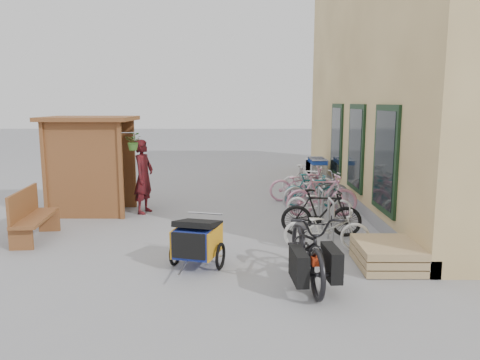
{
  "coord_description": "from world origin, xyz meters",
  "views": [
    {
      "loc": [
        0.56,
        -8.97,
        2.75
      ],
      "look_at": [
        0.5,
        1.5,
        1.0
      ],
      "focal_mm": 35.0,
      "sensor_mm": 36.0,
      "label": 1
    }
  ],
  "objects_px": {
    "bench": "(31,215)",
    "pallet_stack": "(387,255)",
    "kiosk": "(87,151)",
    "child_trailer": "(197,239)",
    "person_kiosk": "(144,177)",
    "cargo_bike": "(308,246)",
    "bike_0": "(326,228)",
    "bike_2": "(319,203)",
    "bike_3": "(322,195)",
    "bike_1": "(321,213)",
    "shopping_carts": "(315,169)",
    "bike_6": "(302,184)",
    "bike_5": "(312,190)",
    "bike_4": "(316,191)",
    "bike_7": "(308,181)"
  },
  "relations": [
    {
      "from": "bike_4",
      "to": "bike_6",
      "type": "height_order",
      "value": "bike_4"
    },
    {
      "from": "pallet_stack",
      "to": "cargo_bike",
      "type": "height_order",
      "value": "cargo_bike"
    },
    {
      "from": "cargo_bike",
      "to": "bike_2",
      "type": "xyz_separation_m",
      "value": [
        0.8,
        3.84,
        -0.16
      ]
    },
    {
      "from": "bike_6",
      "to": "bike_7",
      "type": "distance_m",
      "value": 0.6
    },
    {
      "from": "person_kiosk",
      "to": "bench",
      "type": "bearing_deg",
      "value": 158.07
    },
    {
      "from": "bike_4",
      "to": "bike_3",
      "type": "bearing_deg",
      "value": 164.75
    },
    {
      "from": "bike_4",
      "to": "bike_7",
      "type": "relative_size",
      "value": 1.18
    },
    {
      "from": "bench",
      "to": "bike_3",
      "type": "xyz_separation_m",
      "value": [
        6.16,
        1.99,
        0.0
      ]
    },
    {
      "from": "bench",
      "to": "child_trailer",
      "type": "distance_m",
      "value": 3.8
    },
    {
      "from": "person_kiosk",
      "to": "cargo_bike",
      "type": "bearing_deg",
      "value": -127.66
    },
    {
      "from": "bike_6",
      "to": "bike_4",
      "type": "bearing_deg",
      "value": -169.78
    },
    {
      "from": "kiosk",
      "to": "bike_6",
      "type": "height_order",
      "value": "kiosk"
    },
    {
      "from": "pallet_stack",
      "to": "bike_1",
      "type": "xyz_separation_m",
      "value": [
        -0.82,
        1.82,
        0.29
      ]
    },
    {
      "from": "bench",
      "to": "kiosk",
      "type": "bearing_deg",
      "value": 73.81
    },
    {
      "from": "pallet_stack",
      "to": "bike_1",
      "type": "relative_size",
      "value": 0.72
    },
    {
      "from": "child_trailer",
      "to": "bike_2",
      "type": "height_order",
      "value": "child_trailer"
    },
    {
      "from": "child_trailer",
      "to": "bike_7",
      "type": "relative_size",
      "value": 0.95
    },
    {
      "from": "kiosk",
      "to": "bike_5",
      "type": "distance_m",
      "value": 5.82
    },
    {
      "from": "bike_6",
      "to": "bench",
      "type": "bearing_deg",
      "value": 119.44
    },
    {
      "from": "pallet_stack",
      "to": "bike_1",
      "type": "bearing_deg",
      "value": 114.18
    },
    {
      "from": "bike_1",
      "to": "bike_4",
      "type": "height_order",
      "value": "bike_1"
    },
    {
      "from": "cargo_bike",
      "to": "bike_4",
      "type": "bearing_deg",
      "value": 75.28
    },
    {
      "from": "bike_0",
      "to": "bike_2",
      "type": "bearing_deg",
      "value": 0.82
    },
    {
      "from": "bench",
      "to": "shopping_carts",
      "type": "relative_size",
      "value": 0.94
    },
    {
      "from": "cargo_bike",
      "to": "bike_5",
      "type": "xyz_separation_m",
      "value": [
        0.83,
        5.25,
        -0.12
      ]
    },
    {
      "from": "bike_0",
      "to": "bike_1",
      "type": "distance_m",
      "value": 0.91
    },
    {
      "from": "bike_6",
      "to": "shopping_carts",
      "type": "bearing_deg",
      "value": -20.25
    },
    {
      "from": "cargo_bike",
      "to": "bike_5",
      "type": "bearing_deg",
      "value": 76.54
    },
    {
      "from": "kiosk",
      "to": "bike_5",
      "type": "relative_size",
      "value": 1.7
    },
    {
      "from": "kiosk",
      "to": "bike_4",
      "type": "height_order",
      "value": "kiosk"
    },
    {
      "from": "pallet_stack",
      "to": "person_kiosk",
      "type": "bearing_deg",
      "value": 141.63
    },
    {
      "from": "person_kiosk",
      "to": "bike_6",
      "type": "bearing_deg",
      "value": -55.65
    },
    {
      "from": "bike_4",
      "to": "bike_5",
      "type": "bearing_deg",
      "value": -1.73
    },
    {
      "from": "kiosk",
      "to": "child_trailer",
      "type": "bearing_deg",
      "value": -51.59
    },
    {
      "from": "kiosk",
      "to": "bike_2",
      "type": "xyz_separation_m",
      "value": [
        5.64,
        -0.7,
        -1.14
      ]
    },
    {
      "from": "kiosk",
      "to": "bike_3",
      "type": "relative_size",
      "value": 1.42
    },
    {
      "from": "bench",
      "to": "child_trailer",
      "type": "xyz_separation_m",
      "value": [
        3.48,
        -1.52,
        -0.05
      ]
    },
    {
      "from": "bike_5",
      "to": "child_trailer",
      "type": "bearing_deg",
      "value": 155.1
    },
    {
      "from": "kiosk",
      "to": "shopping_carts",
      "type": "height_order",
      "value": "kiosk"
    },
    {
      "from": "pallet_stack",
      "to": "bike_6",
      "type": "relative_size",
      "value": 0.66
    },
    {
      "from": "bench",
      "to": "bike_0",
      "type": "bearing_deg",
      "value": -12.28
    },
    {
      "from": "bike_0",
      "to": "bike_2",
      "type": "height_order",
      "value": "bike_0"
    },
    {
      "from": "pallet_stack",
      "to": "bike_0",
      "type": "height_order",
      "value": "bike_0"
    },
    {
      "from": "bike_0",
      "to": "bike_7",
      "type": "relative_size",
      "value": 1.01
    },
    {
      "from": "person_kiosk",
      "to": "pallet_stack",
      "type": "bearing_deg",
      "value": -113.35
    },
    {
      "from": "bench",
      "to": "pallet_stack",
      "type": "bearing_deg",
      "value": -19.15
    },
    {
      "from": "cargo_bike",
      "to": "bike_1",
      "type": "distance_m",
      "value": 2.57
    },
    {
      "from": "cargo_bike",
      "to": "bike_7",
      "type": "xyz_separation_m",
      "value": [
        0.91,
        6.54,
        -0.09
      ]
    },
    {
      "from": "shopping_carts",
      "to": "child_trailer",
      "type": "relative_size",
      "value": 1.19
    },
    {
      "from": "bike_0",
      "to": "person_kiosk",
      "type": "bearing_deg",
      "value": 60.45
    }
  ]
}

